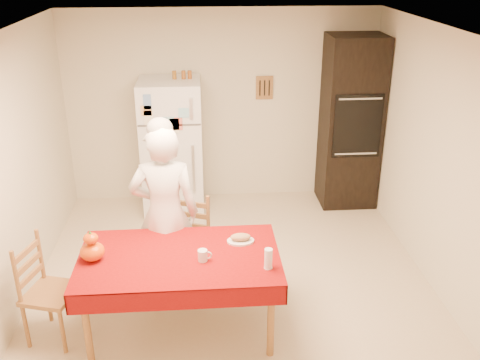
{
  "coord_description": "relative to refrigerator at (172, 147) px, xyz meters",
  "views": [
    {
      "loc": [
        -0.29,
        -4.5,
        3.15
      ],
      "look_at": [
        0.08,
        0.2,
        1.1
      ],
      "focal_mm": 40.0,
      "sensor_mm": 36.0,
      "label": 1
    }
  ],
  "objects": [
    {
      "name": "refrigerator",
      "position": [
        0.0,
        0.0,
        0.0
      ],
      "size": [
        0.75,
        0.74,
        1.7
      ],
      "color": "white",
      "rests_on": "floor"
    },
    {
      "name": "coffee_mug",
      "position": [
        0.35,
        -2.56,
        -0.04
      ],
      "size": [
        0.08,
        0.08,
        0.1
      ],
      "primitive_type": "cylinder",
      "color": "silver",
      "rests_on": "dining_table"
    },
    {
      "name": "spice_jar_right",
      "position": [
        0.25,
        0.05,
        0.9
      ],
      "size": [
        0.05,
        0.05,
        0.1
      ],
      "primitive_type": "cylinder",
      "color": "#914C1A",
      "rests_on": "refrigerator"
    },
    {
      "name": "pumpkin_lower",
      "position": [
        -0.56,
        -2.47,
        -0.01
      ],
      "size": [
        0.21,
        0.21,
        0.15
      ],
      "primitive_type": "ellipsoid",
      "color": "#E75F05",
      "rests_on": "dining_table"
    },
    {
      "name": "dining_table",
      "position": [
        0.15,
        -2.46,
        -0.16
      ],
      "size": [
        1.7,
        1.0,
        0.76
      ],
      "color": "brown",
      "rests_on": "floor"
    },
    {
      "name": "wine_glass",
      "position": [
        0.88,
        -2.71,
        -0.0
      ],
      "size": [
        0.07,
        0.07,
        0.18
      ],
      "primitive_type": "cylinder",
      "color": "white",
      "rests_on": "dining_table"
    },
    {
      "name": "chair_far",
      "position": [
        0.21,
        -1.73,
        -0.34
      ],
      "size": [
        0.53,
        0.52,
        0.95
      ],
      "rotation": [
        0.0,
        0.0,
        -0.34
      ],
      "color": "brown",
      "rests_on": "floor"
    },
    {
      "name": "spice_jar_left",
      "position": [
        0.07,
        0.05,
        0.9
      ],
      "size": [
        0.05,
        0.05,
        0.1
      ],
      "primitive_type": "cylinder",
      "color": "#8E5819",
      "rests_on": "refrigerator"
    },
    {
      "name": "spice_jar_mid",
      "position": [
        0.18,
        0.05,
        0.9
      ],
      "size": [
        0.05,
        0.05,
        0.1
      ],
      "primitive_type": "cylinder",
      "color": "brown",
      "rests_on": "refrigerator"
    },
    {
      "name": "bread_plate",
      "position": [
        0.69,
        -2.27,
        -0.08
      ],
      "size": [
        0.24,
        0.24,
        0.02
      ],
      "primitive_type": "cylinder",
      "color": "white",
      "rests_on": "dining_table"
    },
    {
      "name": "seated_woman",
      "position": [
        0.01,
        -1.91,
        0.03
      ],
      "size": [
        0.64,
        0.43,
        1.75
      ],
      "primitive_type": "imported",
      "rotation": [
        0.0,
        0.0,
        3.13
      ],
      "color": "silver",
      "rests_on": "floor"
    },
    {
      "name": "room_shell",
      "position": [
        0.65,
        -1.88,
        0.77
      ],
      "size": [
        4.02,
        4.52,
        2.51
      ],
      "color": "beige",
      "rests_on": "ground"
    },
    {
      "name": "bread_loaf",
      "position": [
        0.69,
        -2.27,
        -0.04
      ],
      "size": [
        0.18,
        0.1,
        0.06
      ],
      "primitive_type": "ellipsoid",
      "color": "olive",
      "rests_on": "bread_plate"
    },
    {
      "name": "floor",
      "position": [
        0.65,
        -1.88,
        -0.85
      ],
      "size": [
        4.5,
        4.5,
        0.0
      ],
      "primitive_type": "plane",
      "color": "#CAB191",
      "rests_on": "ground"
    },
    {
      "name": "oven_cabinet",
      "position": [
        2.28,
        0.05,
        0.25
      ],
      "size": [
        0.7,
        0.62,
        2.2
      ],
      "color": "black",
      "rests_on": "floor"
    },
    {
      "name": "pumpkin_upper",
      "position": [
        -0.56,
        -2.47,
        0.11
      ],
      "size": [
        0.12,
        0.12,
        0.09
      ],
      "primitive_type": "ellipsoid",
      "color": "#D14404",
      "rests_on": "pumpkin_lower"
    },
    {
      "name": "chair_left",
      "position": [
        -1.01,
        -2.46,
        -0.34
      ],
      "size": [
        0.5,
        0.52,
        0.95
      ],
      "rotation": [
        0.0,
        0.0,
        1.29
      ],
      "color": "brown",
      "rests_on": "floor"
    }
  ]
}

